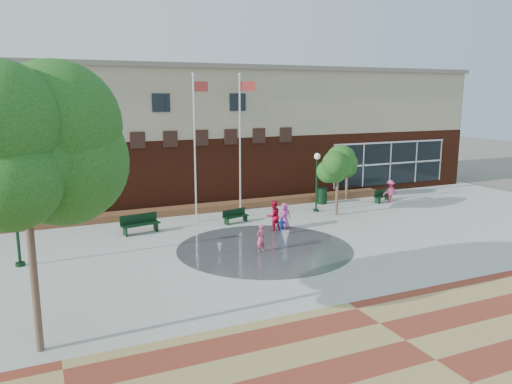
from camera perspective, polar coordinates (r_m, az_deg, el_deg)
name	(u,v)px	position (r m, az deg, el deg)	size (l,w,h in m)	color
ground	(294,268)	(21.54, 4.41, -8.68)	(120.00, 120.00, 0.00)	#666056
plaza_concrete	(256,243)	(24.94, 0.00, -5.86)	(46.00, 18.00, 0.01)	#A8A8A0
paver_band	(406,341)	(16.25, 16.74, -15.97)	(46.00, 6.00, 0.01)	maroon
splash_pad	(265,249)	(24.08, 0.98, -6.49)	(8.40, 8.40, 0.01)	#383A3D
library_building	(180,132)	(36.68, -8.71, 6.83)	(44.40, 10.40, 9.20)	#4F1D10
flower_bed	(207,211)	(31.80, -5.61, -2.20)	(26.00, 1.20, 0.40)	#A32328
flagpole_left	(195,141)	(28.35, -6.95, 5.80)	(0.98, 0.24, 8.45)	silver
flagpole_right	(241,135)	(31.14, -1.76, 6.48)	(1.02, 0.39, 8.56)	silver
lamp_left	(15,208)	(23.32, -25.84, -1.65)	(0.44, 0.44, 4.15)	black
lamp_right	(317,176)	(31.30, 6.96, 1.87)	(0.39, 0.39, 3.72)	black
bench_left	(141,228)	(27.23, -13.06, -3.98)	(2.13, 0.95, 1.03)	black
bench_mid	(236,219)	(28.72, -2.34, -3.07)	(1.65, 0.84, 0.80)	black
bench_right	(382,198)	(35.40, 14.25, -0.68)	(1.74, 1.10, 0.85)	black
trash_can	(322,196)	(33.93, 7.57, -0.41)	(0.69, 0.69, 1.13)	black
tree_big_left	(23,156)	(14.70, -25.07, 3.73)	(4.95, 4.95, 7.91)	#4D372E
tree_mid	(338,165)	(30.42, 9.33, 3.05)	(2.53, 2.53, 4.26)	#4D372E
tree_small_right	(347,164)	(35.33, 10.39, 3.21)	(2.04, 2.04, 3.49)	#4D372E
water_jet_a	(285,246)	(24.46, 3.38, -6.23)	(0.38, 0.38, 0.74)	white
water_jet_b	(220,254)	(23.39, -4.17, -7.06)	(0.21, 0.21, 0.47)	white
child_splash	(261,238)	(23.38, 0.54, -5.30)	(0.49, 0.32, 1.36)	#D64969
adult_red	(274,216)	(26.91, 2.02, -2.77)	(0.81, 0.63, 1.67)	red
adult_pink	(285,216)	(27.53, 3.29, -2.74)	(0.69, 0.45, 1.42)	#C54CA2
child_blue	(282,226)	(26.30, 2.95, -3.90)	(0.56, 0.23, 0.96)	#1948AE
person_bench	(390,192)	(35.22, 15.08, 0.05)	(1.00, 0.58, 1.55)	#EB427B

